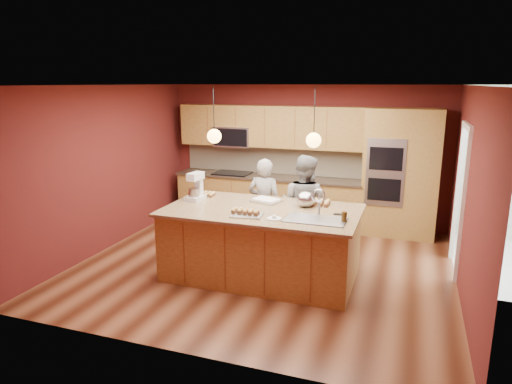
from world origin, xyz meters
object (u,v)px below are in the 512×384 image
at_px(person_left, 265,205).
at_px(person_right, 304,206).
at_px(island, 263,242).
at_px(mixing_bowl, 306,199).
at_px(stand_mixer, 196,188).

distance_m(person_left, person_right, 0.66).
height_order(island, person_left, person_left).
relative_size(person_left, person_right, 0.94).
relative_size(island, person_left, 1.76).
relative_size(island, mixing_bowl, 9.87).
bearing_deg(mixing_bowl, person_left, 140.41).
distance_m(person_right, stand_mixer, 1.75).
height_order(island, stand_mixer, stand_mixer).
xyz_separation_m(island, mixing_bowl, (0.54, 0.32, 0.60)).
bearing_deg(island, person_left, 106.70).
bearing_deg(person_left, island, 108.74).
bearing_deg(person_right, mixing_bowl, 119.43).
bearing_deg(person_left, person_right, -177.95).
distance_m(stand_mixer, mixing_bowl, 1.67).
bearing_deg(mixing_bowl, island, -149.42).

